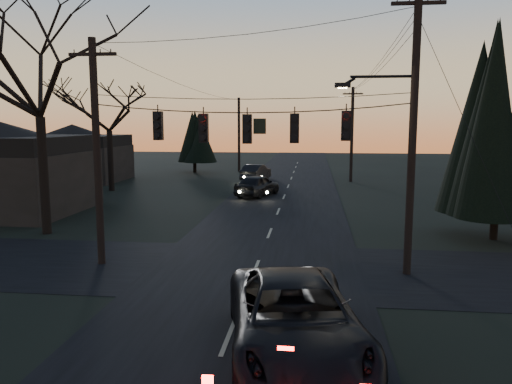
# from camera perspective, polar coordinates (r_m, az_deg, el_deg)

# --- Properties ---
(main_road) EXTENTS (8.00, 120.00, 0.02)m
(main_road) POSITION_cam_1_polar(r_m,az_deg,el_deg) (28.53, 2.27, -2.96)
(main_road) COLOR black
(main_road) RESTS_ON ground
(cross_road) EXTENTS (60.00, 7.00, 0.02)m
(cross_road) POSITION_cam_1_polar(r_m,az_deg,el_deg) (18.85, -0.05, -8.77)
(cross_road) COLOR black
(cross_road) RESTS_ON ground
(utility_pole_right) EXTENTS (5.00, 0.30, 10.00)m
(utility_pole_right) POSITION_cam_1_polar(r_m,az_deg,el_deg) (19.05, 16.83, -8.97)
(utility_pole_right) COLOR black
(utility_pole_right) RESTS_ON ground
(utility_pole_left) EXTENTS (1.80, 0.30, 8.50)m
(utility_pole_left) POSITION_cam_1_polar(r_m,az_deg,el_deg) (20.41, -17.20, -7.84)
(utility_pole_left) COLOR black
(utility_pole_left) RESTS_ON ground
(utility_pole_far_r) EXTENTS (1.80, 0.30, 8.50)m
(utility_pole_far_r) POSITION_cam_1_polar(r_m,az_deg,el_deg) (46.37, 10.76, 1.17)
(utility_pole_far_r) COLOR black
(utility_pole_far_r) RESTS_ON ground
(utility_pole_far_l) EXTENTS (0.30, 0.30, 8.00)m
(utility_pole_far_l) POSITION_cam_1_polar(r_m,az_deg,el_deg) (54.80, -1.94, 2.35)
(utility_pole_far_l) COLOR black
(utility_pole_far_l) RESTS_ON ground
(span_signal_assembly) EXTENTS (11.50, 0.44, 1.56)m
(span_signal_assembly) POSITION_cam_1_polar(r_m,az_deg,el_deg) (18.07, -0.82, 7.42)
(span_signal_assembly) COLOR black
(span_signal_assembly) RESTS_ON ground
(bare_tree_left) EXTENTS (10.30, 10.30, 11.37)m
(bare_tree_left) POSITION_cam_1_polar(r_m,az_deg,el_deg) (26.21, -23.72, 12.85)
(bare_tree_left) COLOR black
(bare_tree_left) RESTS_ON ground
(evergreen_right) EXTENTS (4.00, 4.00, 8.77)m
(evergreen_right) POSITION_cam_1_polar(r_m,az_deg,el_deg) (25.32, 26.15, 6.15)
(evergreen_right) COLOR black
(evergreen_right) RESTS_ON ground
(bare_tree_dist) EXTENTS (6.99, 6.99, 9.46)m
(bare_tree_dist) POSITION_cam_1_polar(r_m,az_deg,el_deg) (40.97, -16.52, 9.34)
(bare_tree_dist) COLOR black
(bare_tree_dist) RESTS_ON ground
(evergreen_dist) EXTENTS (3.90, 3.90, 5.93)m
(evergreen_dist) POSITION_cam_1_polar(r_m,az_deg,el_deg) (53.96, -7.06, 6.00)
(evergreen_dist) COLOR black
(evergreen_dist) RESTS_ON ground
(house_left_far) EXTENTS (9.00, 7.00, 5.20)m
(house_left_far) POSITION_cam_1_polar(r_m,az_deg,el_deg) (49.24, -20.14, 4.25)
(house_left_far) COLOR black
(house_left_far) RESTS_ON ground
(suv_near) EXTENTS (4.02, 6.84, 1.79)m
(suv_near) POSITION_cam_1_polar(r_m,az_deg,el_deg) (12.05, 4.41, -14.29)
(suv_near) COLOR black
(suv_near) RESTS_ON ground
(sedan_oncoming_a) EXTENTS (3.31, 5.05, 1.60)m
(sedan_oncoming_a) POSITION_cam_1_polar(r_m,az_deg,el_deg) (36.65, 0.14, 0.76)
(sedan_oncoming_a) COLOR black
(sedan_oncoming_a) RESTS_ON ground
(sedan_oncoming_b) EXTENTS (2.54, 4.78, 1.50)m
(sedan_oncoming_b) POSITION_cam_1_polar(r_m,az_deg,el_deg) (46.35, -0.00, 2.24)
(sedan_oncoming_b) COLOR black
(sedan_oncoming_b) RESTS_ON ground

